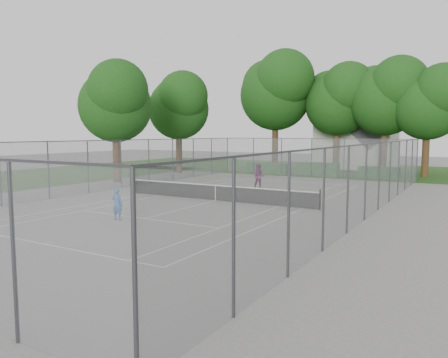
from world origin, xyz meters
The scene contains 17 objects.
ground centered at (0.00, 0.00, 0.00)m, with size 120.00×120.00×0.00m, color slate.
grass_far centered at (0.00, 26.00, 0.00)m, with size 60.00×20.00×0.00m, color #1E4413.
court_markings centered at (0.00, 0.00, 0.01)m, with size 11.03×23.83×0.01m.
tennis_net centered at (0.00, 0.00, 0.51)m, with size 12.87×0.10×1.10m.
perimeter_fence centered at (0.00, 0.00, 1.81)m, with size 18.08×34.08×3.52m.
tree_far_left centered at (-6.21, 22.88, 8.82)m, with size 8.93×8.15×12.83m.
tree_far_midleft centered at (0.39, 23.89, 7.68)m, with size 7.77×7.10×11.18m.
tree_far_midright centered at (5.35, 22.93, 7.70)m, with size 7.79×7.12×11.20m.
tree_far_right centered at (9.22, 21.83, 6.93)m, with size 7.01×6.40×10.08m.
tree_side_back centered at (-12.90, 13.99, 6.90)m, with size 6.98×6.38×10.04m.
tree_side_front centered at (-12.20, 4.43, 6.68)m, with size 6.76×6.18×9.72m.
hedge_left centered at (-4.75, 17.71, 0.52)m, with size 4.18×1.26×1.05m, color #184C19.
hedge_mid centered at (0.22, 18.27, 0.60)m, with size 3.84×1.10×1.21m, color #184C19.
hedge_right centered at (5.83, 18.04, 0.52)m, with size 3.44×1.26×1.03m, color #184C19.
house centered at (1.18, 28.84, 4.13)m, with size 8.25×6.39×10.27m.
girl_player centered at (-0.84, -7.26, 0.75)m, with size 0.55×0.36×1.50m, color #2B56A2.
woman_player centered at (-0.01, 5.90, 0.91)m, with size 0.89×0.69×1.83m, color #662251.
Camera 1 is at (13.45, -21.88, 3.99)m, focal length 35.00 mm.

